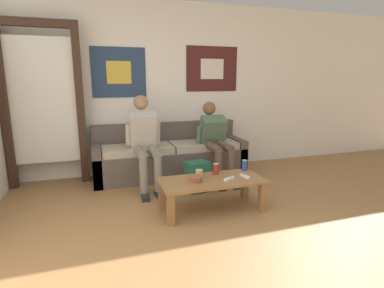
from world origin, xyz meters
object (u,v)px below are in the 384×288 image
drink_can_blue (245,165)px  person_seated_teen (215,137)px  coffee_table (212,185)px  game_controller_near_right (245,176)px  backpack (198,177)px  drink_can_red (216,169)px  game_controller_near_left (229,179)px  ceramic_bowl (196,178)px  person_seated_adult (145,138)px  couch (170,157)px  pillar_candle (199,173)px

drink_can_blue → person_seated_teen: bearing=92.7°
coffee_table → game_controller_near_right: game_controller_near_right is taller
person_seated_teen → backpack: (-0.40, -0.40, -0.42)m
drink_can_red → game_controller_near_left: drink_can_red is taller
coffee_table → backpack: 0.63m
person_seated_teen → backpack: bearing=-134.7°
coffee_table → backpack: size_ratio=2.96×
person_seated_teen → ceramic_bowl: 1.23m
backpack → game_controller_near_left: size_ratio=2.65×
coffee_table → person_seated_teen: person_seated_teen is taller
person_seated_teen → person_seated_adult: bearing=-179.6°
couch → pillar_candle: bearing=-89.0°
backpack → ceramic_bowl: size_ratio=2.61×
coffee_table → ceramic_bowl: 0.21m
backpack → game_controller_near_right: size_ratio=2.58×
person_seated_teen → game_controller_near_right: person_seated_teen is taller
drink_can_blue → game_controller_near_right: drink_can_blue is taller
drink_can_red → person_seated_teen: bearing=68.4°
backpack → drink_can_blue: bearing=-44.1°
person_seated_teen → ceramic_bowl: size_ratio=7.49×
game_controller_near_left → backpack: bearing=99.8°
backpack → drink_can_blue: drink_can_blue is taller
coffee_table → person_seated_adult: bearing=118.6°
person_seated_adult → backpack: person_seated_adult is taller
person_seated_adult → game_controller_near_right: bearing=-48.9°
person_seated_adult → drink_can_blue: (1.04, -0.82, -0.24)m
drink_can_blue → backpack: bearing=135.9°
game_controller_near_right → pillar_candle: bearing=161.2°
drink_can_blue → drink_can_red: (-0.38, -0.03, 0.00)m
person_seated_teen → drink_can_red: 0.95m
couch → drink_can_red: bearing=-78.8°
person_seated_adult → person_seated_teen: 1.01m
coffee_table → pillar_candle: 0.19m
coffee_table → game_controller_near_left: size_ratio=7.84×
drink_can_blue → game_controller_near_right: bearing=-116.2°
person_seated_adult → person_seated_teen: bearing=0.4°
coffee_table → drink_can_blue: 0.54m
drink_can_red → game_controller_near_left: (0.06, -0.23, -0.05)m
person_seated_adult → ceramic_bowl: (0.36, -1.03, -0.27)m
drink_can_red → person_seated_adult: bearing=127.8°
backpack → person_seated_teen: bearing=45.3°
drink_can_red → game_controller_near_left: 0.24m
coffee_table → person_seated_teen: 1.16m
ceramic_bowl → game_controller_near_right: (0.56, -0.03, -0.02)m
pillar_candle → drink_can_red: (0.22, 0.04, 0.02)m
drink_can_blue → game_controller_near_left: (-0.32, -0.26, -0.05)m
pillar_candle → drink_can_blue: size_ratio=0.77×
person_seated_adult → couch: bearing=38.7°
backpack → pillar_candle: pillar_candle is taller
couch → ceramic_bowl: bearing=-92.7°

